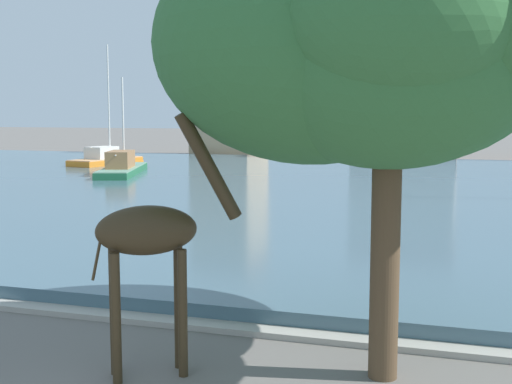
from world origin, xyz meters
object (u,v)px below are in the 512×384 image
giraffe_statue (155,235)px  sailboat_orange (110,161)px  sailboat_green (124,170)px  shade_tree (388,43)px

giraffe_statue → sailboat_orange: 40.03m
sailboat_green → sailboat_orange: bearing=125.7°
sailboat_green → giraffe_statue: bearing=-60.6°
sailboat_green → shade_tree: bearing=-54.3°
giraffe_statue → sailboat_orange: (-20.37, 34.42, -1.69)m
sailboat_green → shade_tree: 33.21m
sailboat_orange → shade_tree: sailboat_orange is taller
sailboat_orange → shade_tree: bearing=-54.3°
giraffe_statue → shade_tree: 4.75m
sailboat_orange → shade_tree: size_ratio=1.21×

